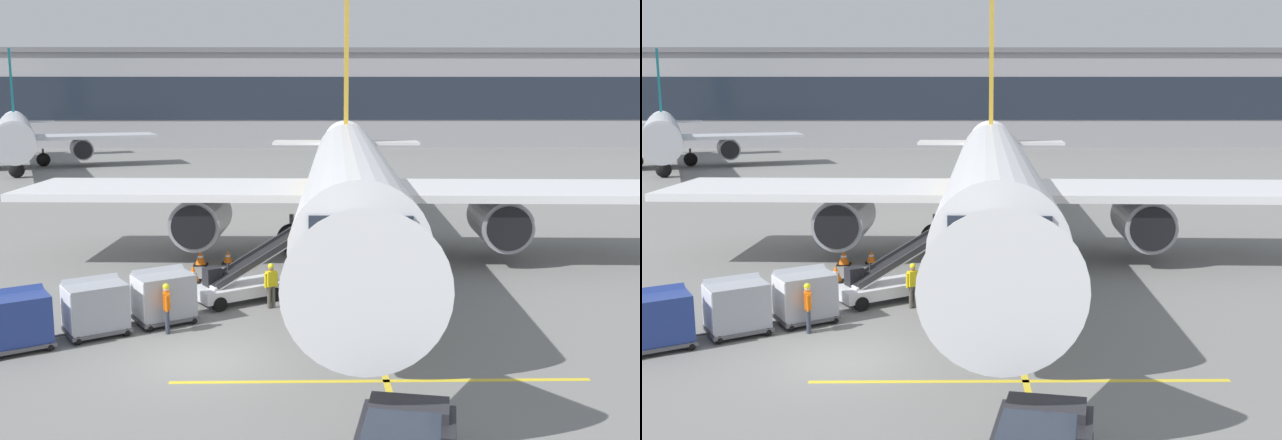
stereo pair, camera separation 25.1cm
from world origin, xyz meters
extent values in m
plane|color=slate|center=(0.00, 0.00, 0.00)|extent=(600.00, 600.00, 0.00)
cylinder|color=white|center=(5.36, 13.28, 3.94)|extent=(5.22, 31.74, 3.88)
cube|color=gold|center=(5.36, 13.28, 3.94)|extent=(5.21, 30.48, 0.47)
cone|color=white|center=(4.60, -4.44, 3.94)|extent=(3.84, 4.03, 3.68)
cone|color=white|center=(6.16, 32.17, 4.23)|extent=(3.56, 6.34, 3.29)
cube|color=white|center=(-2.88, 14.43, 3.35)|extent=(15.27, 6.96, 0.36)
cylinder|color=#93969E|center=(-1.82, 13.75, 1.97)|extent=(2.58, 4.21, 2.40)
cylinder|color=black|center=(-1.91, 11.65, 1.97)|extent=(2.05, 0.21, 2.04)
cube|color=white|center=(13.66, 13.72, 3.35)|extent=(15.27, 6.96, 0.36)
cylinder|color=#93969E|center=(12.55, 13.14, 1.97)|extent=(2.58, 4.21, 2.40)
cylinder|color=black|center=(12.46, 11.03, 1.97)|extent=(2.05, 0.21, 2.04)
cube|color=gold|center=(6.10, 30.62, 9.45)|extent=(0.44, 3.80, 9.48)
cube|color=white|center=(6.08, 30.31, 4.52)|extent=(10.31, 2.96, 0.20)
cube|color=#1E2633|center=(4.71, -1.73, 4.52)|extent=(2.79, 1.86, 0.85)
cylinder|color=#47474C|center=(4.95, 3.81, 1.38)|extent=(0.22, 0.22, 1.24)
sphere|color=black|center=(4.95, 3.81, 0.76)|extent=(1.52, 1.52, 1.52)
cylinder|color=#47474C|center=(2.52, 14.99, 1.38)|extent=(0.22, 0.22, 1.24)
sphere|color=black|center=(2.52, 14.99, 0.76)|extent=(1.52, 1.52, 1.52)
cylinder|color=#47474C|center=(8.33, 14.74, 1.38)|extent=(0.22, 0.22, 1.24)
sphere|color=black|center=(8.33, 14.74, 0.76)|extent=(1.52, 1.52, 1.52)
cube|color=silver|center=(0.61, 6.40, 0.50)|extent=(3.72, 3.20, 0.44)
cube|color=black|center=(-0.37, 6.19, 1.07)|extent=(0.81, 0.80, 0.70)
cylinder|color=#333338|center=(0.20, 6.56, 1.12)|extent=(0.08, 0.08, 0.80)
cube|color=silver|center=(1.62, 7.06, 1.73)|extent=(4.56, 3.40, 2.18)
cube|color=black|center=(1.62, 7.06, 1.82)|extent=(4.36, 3.21, 2.02)
cube|color=#333338|center=(1.86, 6.69, 1.85)|extent=(4.04, 2.66, 2.21)
cube|color=#333338|center=(1.38, 7.43, 1.85)|extent=(4.04, 2.66, 2.21)
cylinder|color=black|center=(2.01, 6.43, 0.28)|extent=(0.58, 0.47, 0.56)
cylinder|color=black|center=(1.20, 7.67, 0.28)|extent=(0.58, 0.47, 0.56)
cylinder|color=black|center=(0.01, 5.13, 0.28)|extent=(0.58, 0.47, 0.56)
cylinder|color=black|center=(-0.79, 6.37, 0.28)|extent=(0.58, 0.47, 0.56)
cube|color=#515156|center=(-1.78, 3.85, 0.21)|extent=(2.54, 2.40, 0.12)
cylinder|color=#4C4C51|center=(-2.93, 3.15, 0.20)|extent=(0.64, 0.42, 0.07)
cube|color=#9EA3AD|center=(-1.78, 3.85, 1.02)|extent=(2.40, 2.27, 1.50)
cube|color=#9EA3AD|center=(-1.99, 4.20, 1.54)|extent=(2.01, 1.66, 0.74)
cube|color=silver|center=(-2.60, 3.35, 1.02)|extent=(0.77, 1.25, 1.38)
sphere|color=black|center=(-2.81, 4.02, 0.15)|extent=(0.30, 0.30, 0.30)
sphere|color=black|center=(-2.11, 2.85, 0.15)|extent=(0.30, 0.30, 0.30)
sphere|color=black|center=(-1.44, 4.84, 0.15)|extent=(0.30, 0.30, 0.30)
sphere|color=black|center=(-0.74, 3.68, 0.15)|extent=(0.30, 0.30, 0.30)
cube|color=#515156|center=(-3.82, 2.59, 0.21)|extent=(2.54, 2.40, 0.12)
cylinder|color=#4C4C51|center=(-4.98, 1.89, 0.20)|extent=(0.64, 0.42, 0.07)
cube|color=#9EA3AD|center=(-3.82, 2.59, 1.02)|extent=(2.40, 2.27, 1.50)
cube|color=#9EA3AD|center=(-4.04, 2.94, 1.54)|extent=(2.01, 1.66, 0.74)
cube|color=silver|center=(-4.65, 2.09, 1.02)|extent=(0.77, 1.25, 1.38)
sphere|color=black|center=(-4.86, 2.76, 0.15)|extent=(0.30, 0.30, 0.30)
sphere|color=black|center=(-4.16, 1.59, 0.15)|extent=(0.30, 0.30, 0.30)
sphere|color=black|center=(-3.49, 3.58, 0.15)|extent=(0.30, 0.30, 0.30)
sphere|color=black|center=(-2.79, 2.42, 0.15)|extent=(0.30, 0.30, 0.30)
cube|color=#515156|center=(-5.91, 1.23, 0.21)|extent=(2.54, 2.40, 0.12)
cube|color=navy|center=(-5.91, 1.23, 1.02)|extent=(2.40, 2.27, 1.50)
cube|color=navy|center=(-6.12, 1.58, 1.54)|extent=(2.01, 1.66, 0.74)
sphere|color=black|center=(-5.58, 2.22, 0.15)|extent=(0.30, 0.30, 0.30)
sphere|color=black|center=(-4.87, 1.06, 0.15)|extent=(0.30, 0.30, 0.30)
cube|color=#28282D|center=(5.55, -5.82, 1.15)|extent=(1.94, 1.30, 0.24)
cylinder|color=#333847|center=(-1.48, 2.79, 0.43)|extent=(0.15, 0.15, 0.86)
cylinder|color=#333847|center=(-1.45, 2.61, 0.43)|extent=(0.15, 0.15, 0.86)
cube|color=orange|center=(-1.47, 2.70, 1.15)|extent=(0.31, 0.42, 0.58)
cube|color=white|center=(-1.34, 2.73, 1.15)|extent=(0.08, 0.34, 0.08)
sphere|color=beige|center=(-1.47, 2.70, 1.56)|extent=(0.21, 0.21, 0.21)
sphere|color=yellow|center=(-1.47, 2.70, 1.63)|extent=(0.23, 0.23, 0.23)
cylinder|color=orange|center=(-1.51, 2.94, 1.10)|extent=(0.09, 0.09, 0.56)
cylinder|color=orange|center=(-1.42, 2.47, 1.10)|extent=(0.09, 0.09, 0.56)
cylinder|color=#514C42|center=(1.85, 5.48, 0.43)|extent=(0.15, 0.15, 0.86)
cylinder|color=#514C42|center=(2.01, 5.57, 0.43)|extent=(0.15, 0.15, 0.86)
cube|color=yellow|center=(1.93, 5.53, 1.15)|extent=(0.45, 0.40, 0.58)
cube|color=white|center=(1.86, 5.63, 1.15)|extent=(0.30, 0.19, 0.08)
sphere|color=#9E7051|center=(1.93, 5.53, 1.56)|extent=(0.21, 0.21, 0.21)
sphere|color=yellow|center=(1.93, 5.53, 1.63)|extent=(0.23, 0.23, 0.23)
cylinder|color=yellow|center=(1.72, 5.40, 1.10)|extent=(0.09, 0.09, 0.56)
cylinder|color=yellow|center=(2.13, 5.65, 1.10)|extent=(0.09, 0.09, 0.56)
cube|color=black|center=(-1.62, 9.42, 0.03)|extent=(0.64, 0.64, 0.05)
cone|color=orange|center=(-1.62, 9.42, 0.39)|extent=(0.51, 0.51, 0.68)
cylinder|color=white|center=(-1.62, 9.42, 0.42)|extent=(0.28, 0.28, 0.08)
cube|color=black|center=(-1.74, 12.47, 0.03)|extent=(0.64, 0.64, 0.05)
cone|color=orange|center=(-1.74, 12.47, 0.39)|extent=(0.51, 0.51, 0.67)
cylinder|color=white|center=(-1.74, 12.47, 0.42)|extent=(0.28, 0.28, 0.08)
cube|color=black|center=(-0.48, 12.80, 0.03)|extent=(0.56, 0.56, 0.05)
cone|color=orange|center=(-0.48, 12.80, 0.34)|extent=(0.45, 0.45, 0.59)
cylinder|color=white|center=(-0.48, 12.80, 0.37)|extent=(0.25, 0.25, 0.07)
cube|color=yellow|center=(5.53, 13.28, 0.00)|extent=(0.20, 110.00, 0.01)
cube|color=yellow|center=(5.36, -1.57, 0.00)|extent=(12.00, 0.20, 0.01)
cube|color=#939399|center=(-3.98, 91.31, 6.71)|extent=(138.53, 15.75, 13.43)
cube|color=#1E2633|center=(-3.98, 83.38, 7.05)|extent=(134.38, 0.10, 6.04)
cube|color=slate|center=(-3.98, 89.73, 13.78)|extent=(137.15, 13.39, 0.70)
cylinder|color=silver|center=(-27.35, 55.95, 3.75)|extent=(14.02, 28.42, 3.63)
cube|color=#146B7A|center=(-27.35, 55.95, 3.75)|extent=(13.63, 27.35, 0.44)
cone|color=silver|center=(-21.36, 40.72, 3.75)|extent=(4.54, 4.64, 3.45)
cone|color=silver|center=(-33.73, 72.21, 4.02)|extent=(5.00, 6.54, 3.09)
cube|color=silver|center=(-20.51, 59.43, 3.20)|extent=(15.00, 10.47, 0.36)
cylinder|color=#93969E|center=(-21.21, 58.52, 1.90)|extent=(3.48, 4.35, 2.25)
cylinder|color=black|center=(-20.50, 56.72, 1.90)|extent=(1.83, 0.81, 1.91)
cube|color=#146B7A|center=(-33.20, 70.85, 8.84)|extent=(1.54, 3.35, 8.73)
cube|color=silver|center=(-33.10, 70.58, 4.29)|extent=(9.60, 5.60, 0.20)
cube|color=#1E2633|center=(-22.29, 43.09, 4.29)|extent=(2.96, 2.45, 0.80)
cylinder|color=#47474C|center=(-24.16, 47.83, 1.33)|extent=(0.22, 0.22, 1.20)
sphere|color=black|center=(-24.16, 47.83, 0.73)|extent=(1.47, 1.47, 1.47)
cylinder|color=#47474C|center=(-25.35, 58.31, 1.33)|extent=(0.22, 0.22, 1.20)
sphere|color=black|center=(-25.35, 58.31, 0.73)|extent=(1.47, 1.47, 1.47)
camera|label=1|loc=(3.26, -20.96, 8.13)|focal=40.66mm
camera|label=2|loc=(3.51, -20.97, 8.13)|focal=40.66mm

